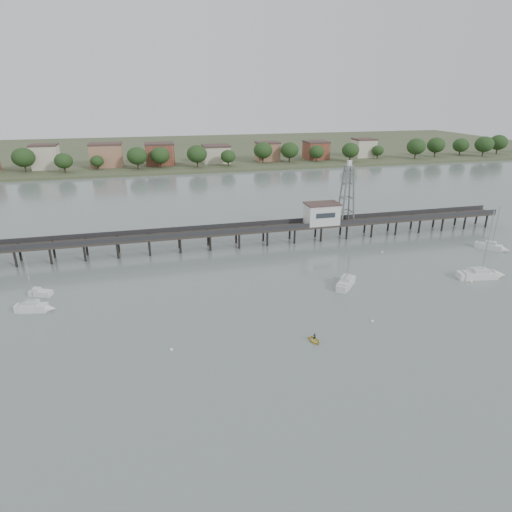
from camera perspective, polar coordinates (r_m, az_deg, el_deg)
The scene contains 13 objects.
ground_plane at distance 52.96m, azimuth 7.81°, elevation -20.68°, with size 500.00×500.00×0.00m, color slate.
pier at distance 102.49m, azimuth -4.39°, elevation 3.23°, with size 150.00×5.00×5.50m.
pier_building at distance 108.44m, azimuth 8.76°, elevation 5.63°, with size 8.40×5.40×5.30m.
lattice_tower at distance 110.01m, azimuth 12.05°, elevation 8.02°, with size 3.20×3.20×15.50m.
sailboat_b at distance 82.31m, azimuth -27.07°, elevation -6.15°, with size 6.35×3.04×10.30m.
sailboat_e at distance 115.76m, azimuth 29.21°, elevation 1.00°, with size 5.94×6.47×11.40m.
sailboat_c at distance 85.30m, azimuth 12.14°, elevation -3.25°, with size 6.63×7.06×12.48m.
sailboat_d at distance 97.82m, azimuth 28.34°, elevation -2.21°, with size 9.33×4.06×14.83m.
white_tender at distance 88.36m, azimuth -26.83°, elevation -4.41°, with size 4.37×3.12×1.57m.
yellow_dinghy at distance 66.10m, azimuth 7.77°, elevation -11.22°, with size 1.71×0.50×2.40m, color yellow.
dinghy_occupant at distance 66.10m, azimuth 7.77°, elevation -11.22°, with size 0.42×1.15×0.27m, color black.
mooring_buoys at distance 78.93m, azimuth 6.12°, elevation -5.39°, with size 79.89×29.70×0.39m.
far_shore at distance 278.43m, azimuth -10.88°, elevation 13.68°, with size 500.00×170.00×10.40m.
Camera 1 is at (-16.01, -36.27, 35.11)m, focal length 30.00 mm.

